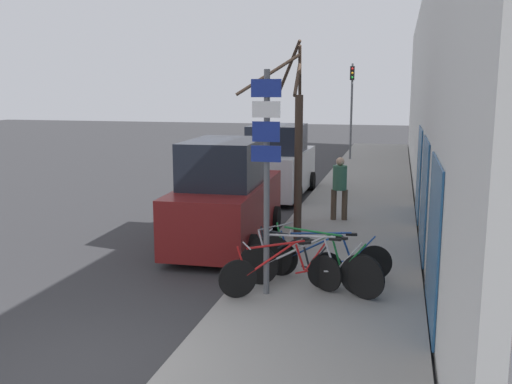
{
  "coord_description": "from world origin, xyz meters",
  "views": [
    {
      "loc": [
        3.69,
        -5.75,
        3.48
      ],
      "look_at": [
        1.05,
        4.76,
        1.51
      ],
      "focal_mm": 40.0,
      "sensor_mm": 36.0,
      "label": 1
    }
  ],
  "objects_px": {
    "bicycle_1": "(308,266)",
    "bicycle_3": "(292,260)",
    "bicycle_0": "(282,271)",
    "street_tree": "(296,148)",
    "traffic_light": "(352,98)",
    "parked_car_1": "(278,164)",
    "bicycle_4": "(327,258)",
    "parked_car_0": "(226,198)",
    "bicycle_2": "(318,262)",
    "pedestrian_near": "(340,184)",
    "signpost": "(267,170)"
  },
  "relations": [
    {
      "from": "bicycle_2",
      "to": "pedestrian_near",
      "type": "relative_size",
      "value": 1.4
    },
    {
      "from": "bicycle_4",
      "to": "street_tree",
      "type": "distance_m",
      "value": 3.17
    },
    {
      "from": "bicycle_2",
      "to": "street_tree",
      "type": "relative_size",
      "value": 0.52
    },
    {
      "from": "bicycle_0",
      "to": "street_tree",
      "type": "xyz_separation_m",
      "value": [
        -0.42,
        3.44,
        1.68
      ]
    },
    {
      "from": "signpost",
      "to": "parked_car_1",
      "type": "xyz_separation_m",
      "value": [
        -1.76,
        9.29,
        -1.14
      ]
    },
    {
      "from": "bicycle_4",
      "to": "street_tree",
      "type": "relative_size",
      "value": 0.52
    },
    {
      "from": "signpost",
      "to": "parked_car_0",
      "type": "height_order",
      "value": "signpost"
    },
    {
      "from": "street_tree",
      "to": "traffic_light",
      "type": "distance_m",
      "value": 15.33
    },
    {
      "from": "bicycle_2",
      "to": "parked_car_0",
      "type": "bearing_deg",
      "value": 70.74
    },
    {
      "from": "bicycle_3",
      "to": "traffic_light",
      "type": "height_order",
      "value": "traffic_light"
    },
    {
      "from": "pedestrian_near",
      "to": "traffic_light",
      "type": "xyz_separation_m",
      "value": [
        -0.83,
        13.12,
        1.95
      ]
    },
    {
      "from": "bicycle_4",
      "to": "parked_car_0",
      "type": "bearing_deg",
      "value": 42.08
    },
    {
      "from": "bicycle_0",
      "to": "street_tree",
      "type": "bearing_deg",
      "value": -23.58
    },
    {
      "from": "bicycle_1",
      "to": "traffic_light",
      "type": "xyz_separation_m",
      "value": [
        -0.88,
        18.5,
        2.47
      ]
    },
    {
      "from": "signpost",
      "to": "bicycle_1",
      "type": "bearing_deg",
      "value": 28.69
    },
    {
      "from": "signpost",
      "to": "bicycle_4",
      "type": "distance_m",
      "value": 2.17
    },
    {
      "from": "bicycle_0",
      "to": "traffic_light",
      "type": "distance_m",
      "value": 18.92
    },
    {
      "from": "bicycle_3",
      "to": "bicycle_4",
      "type": "bearing_deg",
      "value": -31.38
    },
    {
      "from": "bicycle_4",
      "to": "traffic_light",
      "type": "xyz_separation_m",
      "value": [
        -1.11,
        17.78,
        2.51
      ]
    },
    {
      "from": "bicycle_1",
      "to": "parked_car_1",
      "type": "bearing_deg",
      "value": 19.54
    },
    {
      "from": "pedestrian_near",
      "to": "street_tree",
      "type": "distance_m",
      "value": 2.58
    },
    {
      "from": "bicycle_0",
      "to": "bicycle_2",
      "type": "distance_m",
      "value": 0.71
    },
    {
      "from": "bicycle_1",
      "to": "pedestrian_near",
      "type": "height_order",
      "value": "pedestrian_near"
    },
    {
      "from": "signpost",
      "to": "bicycle_2",
      "type": "relative_size",
      "value": 1.6
    },
    {
      "from": "signpost",
      "to": "parked_car_0",
      "type": "relative_size",
      "value": 0.78
    },
    {
      "from": "parked_car_1",
      "to": "pedestrian_near",
      "type": "xyz_separation_m",
      "value": [
        2.35,
        -3.55,
        0.02
      ]
    },
    {
      "from": "bicycle_1",
      "to": "traffic_light",
      "type": "distance_m",
      "value": 18.68
    },
    {
      "from": "parked_car_0",
      "to": "signpost",
      "type": "bearing_deg",
      "value": -65.37
    },
    {
      "from": "street_tree",
      "to": "parked_car_1",
      "type": "bearing_deg",
      "value": 105.5
    },
    {
      "from": "traffic_light",
      "to": "bicycle_4",
      "type": "bearing_deg",
      "value": -86.44
    },
    {
      "from": "parked_car_0",
      "to": "bicycle_1",
      "type": "bearing_deg",
      "value": -54.18
    },
    {
      "from": "bicycle_2",
      "to": "bicycle_3",
      "type": "distance_m",
      "value": 0.52
    },
    {
      "from": "bicycle_0",
      "to": "parked_car_1",
      "type": "relative_size",
      "value": 0.42
    },
    {
      "from": "bicycle_3",
      "to": "traffic_light",
      "type": "bearing_deg",
      "value": 34.11
    },
    {
      "from": "pedestrian_near",
      "to": "bicycle_3",
      "type": "bearing_deg",
      "value": -102.85
    },
    {
      "from": "bicycle_0",
      "to": "parked_car_0",
      "type": "xyz_separation_m",
      "value": [
        -1.94,
        3.22,
        0.54
      ]
    },
    {
      "from": "bicycle_3",
      "to": "pedestrian_near",
      "type": "bearing_deg",
      "value": 28.86
    },
    {
      "from": "bicycle_1",
      "to": "bicycle_3",
      "type": "bearing_deg",
      "value": 44.77
    },
    {
      "from": "parked_car_0",
      "to": "traffic_light",
      "type": "bearing_deg",
      "value": 82.28
    },
    {
      "from": "pedestrian_near",
      "to": "bicycle_1",
      "type": "bearing_deg",
      "value": -98.75
    },
    {
      "from": "bicycle_3",
      "to": "parked_car_0",
      "type": "bearing_deg",
      "value": 70.3
    },
    {
      "from": "street_tree",
      "to": "traffic_light",
      "type": "height_order",
      "value": "traffic_light"
    },
    {
      "from": "bicycle_1",
      "to": "bicycle_0",
      "type": "bearing_deg",
      "value": 127.11
    },
    {
      "from": "bicycle_2",
      "to": "bicycle_3",
      "type": "relative_size",
      "value": 1.22
    },
    {
      "from": "bicycle_1",
      "to": "bicycle_3",
      "type": "distance_m",
      "value": 0.56
    },
    {
      "from": "bicycle_2",
      "to": "signpost",
      "type": "bearing_deg",
      "value": 156.33
    },
    {
      "from": "bicycle_2",
      "to": "bicycle_3",
      "type": "xyz_separation_m",
      "value": [
        -0.49,
        0.18,
        -0.05
      ]
    },
    {
      "from": "bicycle_0",
      "to": "street_tree",
      "type": "height_order",
      "value": "street_tree"
    },
    {
      "from": "parked_car_1",
      "to": "pedestrian_near",
      "type": "height_order",
      "value": "parked_car_1"
    },
    {
      "from": "bicycle_3",
      "to": "parked_car_0",
      "type": "relative_size",
      "value": 0.4
    }
  ]
}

